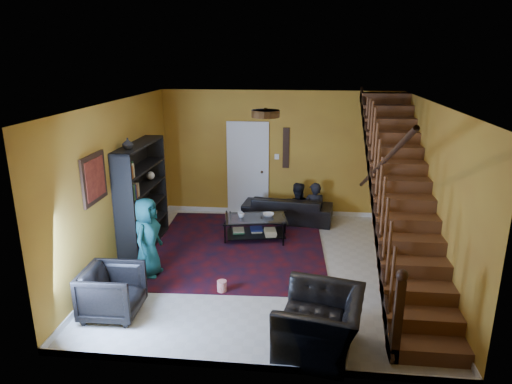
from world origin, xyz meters
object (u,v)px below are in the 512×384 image
sofa (288,209)px  armchair_right (320,323)px  bookshelf (143,199)px  armchair_left (112,292)px  coffee_table (256,227)px

sofa → armchair_right: 4.59m
sofa → armchair_right: (0.59, -4.55, 0.09)m
bookshelf → sofa: (2.63, 1.70, -0.68)m
armchair_left → armchair_right: (2.86, -0.49, 0.01)m
sofa → armchair_left: 4.66m
bookshelf → armchair_left: 2.46m
armchair_right → coffee_table: bearing=-150.4°
armchair_left → coffee_table: bearing=-31.1°
armchair_left → sofa: bearing=-30.6°
sofa → coffee_table: size_ratio=1.49×
bookshelf → armchair_left: bearing=-81.4°
sofa → coffee_table: sofa is taller
coffee_table → sofa: bearing=62.0°
armchair_left → coffee_table: (1.69, 2.96, -0.10)m
armchair_right → coffee_table: (-1.17, 3.45, -0.11)m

